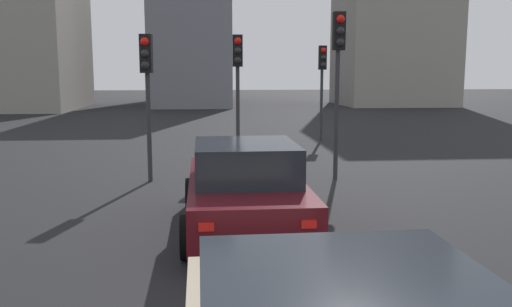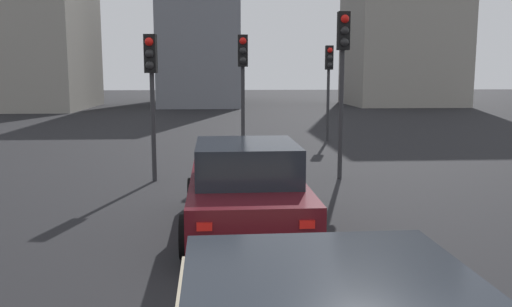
{
  "view_description": "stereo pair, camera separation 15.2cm",
  "coord_description": "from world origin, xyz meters",
  "px_view_note": "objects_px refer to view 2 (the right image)",
  "views": [
    {
      "loc": [
        -0.06,
        0.73,
        2.64
      ],
      "look_at": [
        7.89,
        0.03,
        1.44
      ],
      "focal_mm": 38.12,
      "sensor_mm": 36.0,
      "label": 1
    },
    {
      "loc": [
        -0.07,
        0.58,
        2.64
      ],
      "look_at": [
        7.89,
        0.03,
        1.44
      ],
      "focal_mm": 38.12,
      "sensor_mm": 36.0,
      "label": 2
    }
  ],
  "objects_px": {
    "traffic_light_near_right": "(151,76)",
    "traffic_light_far_right": "(329,72)",
    "traffic_light_near_left": "(343,60)",
    "traffic_light_far_left": "(243,71)",
    "car_maroon_lead": "(246,188)"
  },
  "relations": [
    {
      "from": "traffic_light_near_right",
      "to": "traffic_light_near_left",
      "type": "bearing_deg",
      "value": 96.96
    },
    {
      "from": "traffic_light_near_left",
      "to": "traffic_light_far_left",
      "type": "height_order",
      "value": "traffic_light_near_left"
    },
    {
      "from": "car_maroon_lead",
      "to": "traffic_light_far_left",
      "type": "xyz_separation_m",
      "value": [
        6.95,
        -0.27,
        1.93
      ]
    },
    {
      "from": "car_maroon_lead",
      "to": "traffic_light_far_right",
      "type": "height_order",
      "value": "traffic_light_far_right"
    },
    {
      "from": "traffic_light_near_right",
      "to": "traffic_light_far_right",
      "type": "height_order",
      "value": "traffic_light_far_right"
    },
    {
      "from": "traffic_light_near_left",
      "to": "traffic_light_far_right",
      "type": "relative_size",
      "value": 1.12
    },
    {
      "from": "traffic_light_near_left",
      "to": "traffic_light_near_right",
      "type": "relative_size",
      "value": 1.15
    },
    {
      "from": "traffic_light_near_left",
      "to": "traffic_light_far_right",
      "type": "height_order",
      "value": "traffic_light_near_left"
    },
    {
      "from": "car_maroon_lead",
      "to": "traffic_light_far_left",
      "type": "distance_m",
      "value": 7.22
    },
    {
      "from": "traffic_light_far_left",
      "to": "traffic_light_far_right",
      "type": "relative_size",
      "value": 1.02
    },
    {
      "from": "traffic_light_far_left",
      "to": "traffic_light_far_right",
      "type": "distance_m",
      "value": 5.91
    },
    {
      "from": "car_maroon_lead",
      "to": "traffic_light_far_left",
      "type": "height_order",
      "value": "traffic_light_far_left"
    },
    {
      "from": "traffic_light_near_left",
      "to": "traffic_light_near_right",
      "type": "xyz_separation_m",
      "value": [
        0.03,
        4.58,
        -0.38
      ]
    },
    {
      "from": "traffic_light_far_right",
      "to": "traffic_light_near_right",
      "type": "bearing_deg",
      "value": -40.35
    },
    {
      "from": "traffic_light_far_left",
      "to": "car_maroon_lead",
      "type": "bearing_deg",
      "value": -2.09
    }
  ]
}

